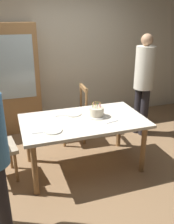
# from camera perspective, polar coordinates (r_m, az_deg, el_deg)

# --- Properties ---
(ground) EXTENTS (6.40, 6.40, 0.00)m
(ground) POSITION_cam_1_polar(r_m,az_deg,el_deg) (3.60, -0.77, -12.35)
(ground) COLOR #93704C
(back_wall) EXTENTS (6.40, 0.10, 2.60)m
(back_wall) POSITION_cam_1_polar(r_m,az_deg,el_deg) (4.83, -7.77, 13.04)
(back_wall) COLOR beige
(back_wall) RESTS_ON ground
(dining_table) EXTENTS (1.63, 0.94, 0.72)m
(dining_table) POSITION_cam_1_polar(r_m,az_deg,el_deg) (3.29, -0.83, -3.09)
(dining_table) COLOR silver
(dining_table) RESTS_ON ground
(birthday_cake) EXTENTS (0.28, 0.28, 0.20)m
(birthday_cake) POSITION_cam_1_polar(r_m,az_deg,el_deg) (3.33, 2.22, -0.05)
(birthday_cake) COLOR silver
(birthday_cake) RESTS_ON dining_table
(plate_near_celebrant) EXTENTS (0.22, 0.22, 0.01)m
(plate_near_celebrant) POSITION_cam_1_polar(r_m,az_deg,el_deg) (2.96, -7.89, -4.29)
(plate_near_celebrant) COLOR silver
(plate_near_celebrant) RESTS_ON dining_table
(plate_far_side) EXTENTS (0.22, 0.22, 0.01)m
(plate_far_side) POSITION_cam_1_polar(r_m,az_deg,el_deg) (3.41, -3.23, -0.47)
(plate_far_side) COLOR silver
(plate_far_side) RESTS_ON dining_table
(fork_near_celebrant) EXTENTS (0.18, 0.03, 0.01)m
(fork_near_celebrant) POSITION_cam_1_polar(r_m,az_deg,el_deg) (2.94, -10.95, -4.74)
(fork_near_celebrant) COLOR silver
(fork_near_celebrant) RESTS_ON dining_table
(fork_far_side) EXTENTS (0.18, 0.03, 0.01)m
(fork_far_side) POSITION_cam_1_polar(r_m,az_deg,el_deg) (3.38, -5.85, -0.83)
(fork_far_side) COLOR silver
(fork_far_side) RESTS_ON dining_table
(fork_near_guest) EXTENTS (0.18, 0.05, 0.01)m
(fork_near_guest) POSITION_cam_1_polar(r_m,az_deg,el_deg) (3.19, 5.91, -2.27)
(fork_near_guest) COLOR silver
(fork_near_guest) RESTS_ON dining_table
(chair_spindle_back) EXTENTS (0.46, 0.46, 0.95)m
(chair_spindle_back) POSITION_cam_1_polar(r_m,az_deg,el_deg) (4.07, -3.09, -0.78)
(chair_spindle_back) COLOR #9E7042
(chair_spindle_back) RESTS_ON ground
(person_guest) EXTENTS (0.32, 0.32, 1.74)m
(person_guest) POSITION_cam_1_polar(r_m,az_deg,el_deg) (4.26, 13.02, 7.32)
(person_guest) COLOR #262328
(person_guest) RESTS_ON ground
(china_cabinet) EXTENTS (1.10, 0.45, 1.90)m
(china_cabinet) POSITION_cam_1_polar(r_m,az_deg,el_deg) (4.52, -18.18, 7.07)
(china_cabinet) COLOR #9E7042
(china_cabinet) RESTS_ON ground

